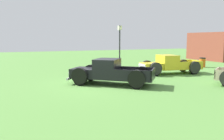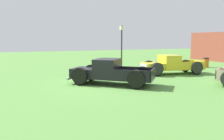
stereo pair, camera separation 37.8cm
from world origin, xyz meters
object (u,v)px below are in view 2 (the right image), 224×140
Objects in this scene: pickup_truck_foreground at (106,72)px; pickup_truck_behind_right at (168,65)px; trash_can at (206,63)px; lamp_post_far at (122,47)px.

pickup_truck_foreground is 6.36m from pickup_truck_behind_right.
pickup_truck_behind_right is 6.31m from trash_can.
lamp_post_far reaches higher than pickup_truck_behind_right.
pickup_truck_foreground reaches higher than pickup_truck_behind_right.
lamp_post_far is at bearing -97.66° from trash_can.
pickup_truck_behind_right is 5.41× the size of trash_can.
pickup_truck_behind_right is at bearing -69.87° from trash_can.
lamp_post_far is (-5.35, 3.46, 1.33)m from pickup_truck_foreground.
pickup_truck_foreground is 5.34× the size of trash_can.
pickup_truck_behind_right is 4.40m from lamp_post_far.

